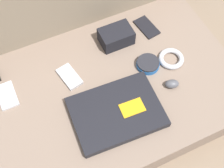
{
  "coord_description": "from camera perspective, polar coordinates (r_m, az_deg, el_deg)",
  "views": [
    {
      "loc": [
        -0.27,
        -0.57,
        1.2
      ],
      "look_at": [
        0.0,
        0.0,
        0.13
      ],
      "focal_mm": 50.0,
      "sensor_mm": 36.0,
      "label": 1
    }
  ],
  "objects": [
    {
      "name": "cable_coil",
      "position": [
        1.34,
        10.76,
        4.57
      ],
      "size": [
        0.11,
        0.11,
        0.02
      ],
      "color": "#B2B2B7",
      "rests_on": "couch_seat"
    },
    {
      "name": "laptop",
      "position": [
        1.19,
        0.85,
        -5.16
      ],
      "size": [
        0.35,
        0.26,
        0.03
      ],
      "rotation": [
        0.0,
        0.0,
        -0.06
      ],
      "color": "black",
      "rests_on": "couch_seat"
    },
    {
      "name": "couch_seat",
      "position": [
        1.31,
        0.0,
        -1.68
      ],
      "size": [
        1.05,
        0.69,
        0.11
      ],
      "color": "#7A6656",
      "rests_on": "ground_plane"
    },
    {
      "name": "ground_plane",
      "position": [
        1.36,
        0.0,
        -2.82
      ],
      "size": [
        8.0,
        8.0,
        0.0
      ],
      "primitive_type": "plane",
      "color": "#7A6651"
    },
    {
      "name": "speaker_puck",
      "position": [
        1.31,
        6.6,
        3.67
      ],
      "size": [
        0.1,
        0.1,
        0.03
      ],
      "color": "#1E569E",
      "rests_on": "couch_seat"
    },
    {
      "name": "phone_black",
      "position": [
        1.29,
        -7.79,
        1.34
      ],
      "size": [
        0.08,
        0.13,
        0.01
      ],
      "rotation": [
        0.0,
        0.0,
        0.2
      ],
      "color": "#B7B7BC",
      "rests_on": "couch_seat"
    },
    {
      "name": "phone_small",
      "position": [
        1.3,
        -18.63,
        -2.01
      ],
      "size": [
        0.07,
        0.12,
        0.01
      ],
      "rotation": [
        0.0,
        0.0,
        -0.0
      ],
      "color": "#B7B7BC",
      "rests_on": "couch_seat"
    },
    {
      "name": "camera_pouch",
      "position": [
        1.36,
        0.75,
        8.7
      ],
      "size": [
        0.14,
        0.1,
        0.07
      ],
      "color": "black",
      "rests_on": "couch_seat"
    },
    {
      "name": "computer_mouse",
      "position": [
        1.27,
        10.91,
        0.01
      ],
      "size": [
        0.07,
        0.05,
        0.03
      ],
      "rotation": [
        0.0,
        0.0,
        -0.35
      ],
      "color": "#4C4C51",
      "rests_on": "couch_seat"
    },
    {
      "name": "phone_silver",
      "position": [
        1.44,
        6.35,
        10.28
      ],
      "size": [
        0.08,
        0.13,
        0.01
      ],
      "rotation": [
        0.0,
        0.0,
        0.14
      ],
      "color": "black",
      "rests_on": "couch_seat"
    }
  ]
}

